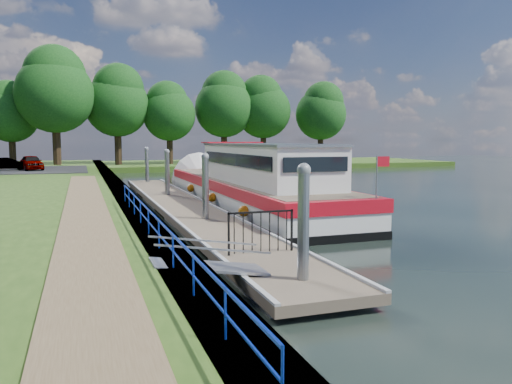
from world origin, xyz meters
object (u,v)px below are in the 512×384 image
object	(u,v)px
pontoon	(183,209)
car_b	(8,164)
barge	(244,185)
car_a	(31,162)

from	to	relation	value
pontoon	car_b	world-z (taller)	car_b
pontoon	barge	distance (m)	4.07
barge	car_b	xyz separation A→B (m)	(-14.07, 22.93, 0.29)
car_a	car_b	xyz separation A→B (m)	(-1.88, 0.25, -0.11)
barge	car_b	bearing A→B (deg)	121.53
car_b	pontoon	bearing A→B (deg)	-157.99
pontoon	car_a	xyz separation A→B (m)	(-8.60, 24.37, 1.30)
pontoon	barge	bearing A→B (deg)	25.12
car_a	car_b	size ratio (longest dim) A/B	1.16
pontoon	barge	size ratio (longest dim) A/B	1.42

